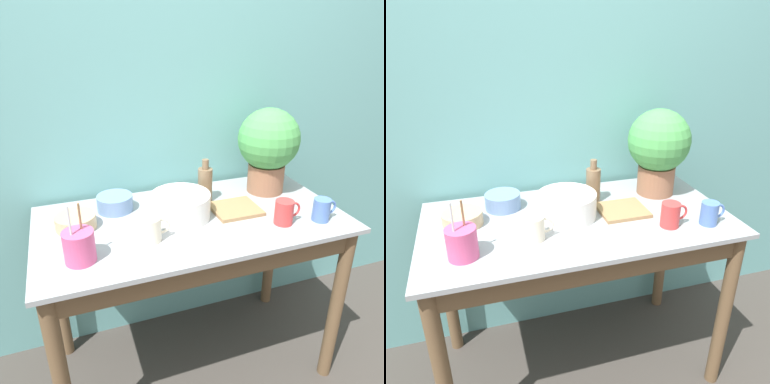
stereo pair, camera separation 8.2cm
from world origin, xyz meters
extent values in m
cube|color=#609E9E|center=(0.00, 0.73, 1.20)|extent=(6.00, 0.05, 2.40)
cylinder|color=brown|center=(0.60, 0.05, 0.41)|extent=(0.06, 0.06, 0.82)
cylinder|color=brown|center=(-0.60, 0.62, 0.41)|extent=(0.06, 0.06, 0.82)
cylinder|color=brown|center=(0.60, 0.62, 0.41)|extent=(0.06, 0.06, 0.82)
cube|color=brown|center=(0.00, 0.05, 0.77)|extent=(1.20, 0.02, 0.10)
cube|color=#93999E|center=(0.00, 0.34, 0.83)|extent=(1.30, 0.67, 0.02)
cylinder|color=#8C5B42|center=(0.44, 0.48, 0.91)|extent=(0.18, 0.18, 0.14)
sphere|color=#47994C|center=(0.44, 0.48, 1.11)|extent=(0.29, 0.29, 0.29)
cylinder|color=silver|center=(-0.04, 0.36, 0.90)|extent=(0.25, 0.25, 0.11)
cylinder|color=brown|center=(0.11, 0.47, 0.92)|extent=(0.07, 0.07, 0.16)
cylinder|color=brown|center=(0.11, 0.47, 1.02)|extent=(0.03, 0.03, 0.04)
cylinder|color=#C63838|center=(0.34, 0.16, 0.89)|extent=(0.08, 0.08, 0.10)
torus|color=#C63838|center=(0.38, 0.16, 0.90)|extent=(0.07, 0.01, 0.07)
cylinder|color=beige|center=(-0.21, 0.22, 0.89)|extent=(0.08, 0.08, 0.10)
torus|color=beige|center=(-0.16, 0.22, 0.90)|extent=(0.06, 0.01, 0.06)
cylinder|color=#4C70B7|center=(0.50, 0.13, 0.89)|extent=(0.07, 0.07, 0.10)
torus|color=#4C70B7|center=(0.54, 0.13, 0.90)|extent=(0.06, 0.01, 0.06)
cylinder|color=#6684B2|center=(-0.30, 0.52, 0.88)|extent=(0.16, 0.16, 0.07)
cylinder|color=tan|center=(-0.47, 0.42, 0.87)|extent=(0.16, 0.16, 0.06)
cylinder|color=#CC4C7F|center=(-0.47, 0.17, 0.90)|extent=(0.11, 0.11, 0.12)
cylinder|color=#B7B7BC|center=(-0.49, 0.16, 0.95)|extent=(0.01, 0.03, 0.22)
cylinder|color=olive|center=(-0.46, 0.19, 0.95)|extent=(0.01, 0.03, 0.22)
cube|color=#99754C|center=(0.20, 0.33, 0.85)|extent=(0.20, 0.19, 0.02)
camera|label=1|loc=(-0.48, -0.99, 1.60)|focal=35.00mm
camera|label=2|loc=(-0.40, -1.02, 1.60)|focal=35.00mm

